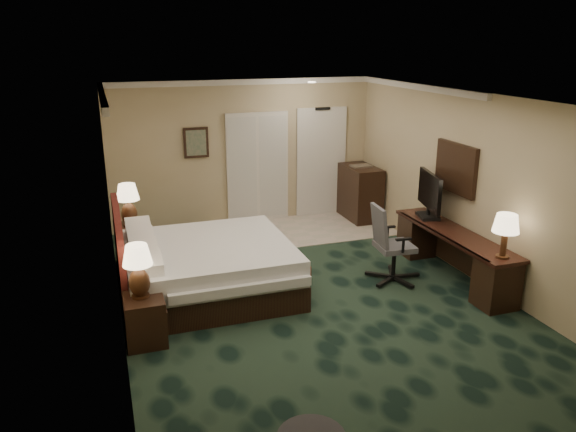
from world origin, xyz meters
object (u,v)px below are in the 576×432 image
object	(u,v)px
bed_bench	(279,267)
minibar	(360,193)
desk_chair	(395,243)
bed	(209,268)
tv	(429,196)
nightstand_near	(145,320)
nightstand_far	(134,246)
lamp_far	(128,205)
lamp_near	(138,271)
desk	(453,255)

from	to	relation	value
bed_bench	minibar	world-z (taller)	minibar
desk_chair	minibar	xyz separation A→B (m)	(0.82, 2.86, -0.05)
bed	tv	size ratio (longest dim) A/B	2.44
bed	minibar	size ratio (longest dim) A/B	2.15
nightstand_near	tv	world-z (taller)	tv
bed	nightstand_far	world-z (taller)	bed
lamp_far	bed	bearing A→B (deg)	-54.05
tv	desk_chair	distance (m)	1.13
lamp_near	desk_chair	size ratio (longest dim) A/B	0.55
tv	lamp_near	bearing A→B (deg)	-151.83
lamp_near	bed_bench	xyz separation A→B (m)	(2.03, 1.12, -0.67)
nightstand_near	bed_bench	bearing A→B (deg)	29.97
nightstand_near	bed	bearing A→B (deg)	48.65
bed_bench	bed	bearing A→B (deg)	178.48
lamp_near	desk	distance (m)	4.54
desk	minibar	distance (m)	3.06
bed	bed_bench	xyz separation A→B (m)	(1.04, 0.05, -0.14)
nightstand_near	desk	distance (m)	4.49
nightstand_far	desk_chair	size ratio (longest dim) A/B	0.58
desk_chair	bed_bench	bearing A→B (deg)	167.05
desk	tv	bearing A→B (deg)	89.43
desk	lamp_near	bearing A→B (deg)	-174.87
lamp_near	bed_bench	size ratio (longest dim) A/B	0.51
nightstand_far	minibar	world-z (taller)	minibar
bed_bench	desk_chair	bearing A→B (deg)	-22.24
nightstand_far	desk	size ratio (longest dim) A/B	0.27
lamp_far	bed_bench	distance (m)	2.48
tv	nightstand_far	bearing A→B (deg)	178.63
bed	nightstand_near	distance (m)	1.48
lamp_far	bed_bench	world-z (taller)	lamp_far
lamp_far	desk	xyz separation A→B (m)	(4.45, -1.98, -0.64)
bed_bench	minibar	bearing A→B (deg)	39.63
bed_bench	desk	world-z (taller)	desk
bed	lamp_far	bearing A→B (deg)	125.95
nightstand_far	lamp_far	world-z (taller)	lamp_far
desk	tv	xyz separation A→B (m)	(0.01, 0.73, 0.72)
minibar	lamp_far	bearing A→B (deg)	-166.23
lamp_far	minibar	size ratio (longest dim) A/B	0.63
nightstand_near	lamp_near	xyz separation A→B (m)	(-0.02, 0.04, 0.60)
nightstand_near	nightstand_far	size ratio (longest dim) A/B	0.84
lamp_near	bed	bearing A→B (deg)	46.93
bed_bench	desk	size ratio (longest dim) A/B	0.51
lamp_near	minibar	distance (m)	5.65
nightstand_far	minibar	distance (m)	4.53
minibar	tv	bearing A→B (deg)	-88.91
desk_chair	minibar	size ratio (longest dim) A/B	1.10
bed	bed_bench	size ratio (longest dim) A/B	1.77
lamp_near	bed_bench	distance (m)	2.42
nightstand_far	lamp_near	xyz separation A→B (m)	(-0.07, -2.35, 0.55)
bed_bench	desk	distance (m)	2.56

